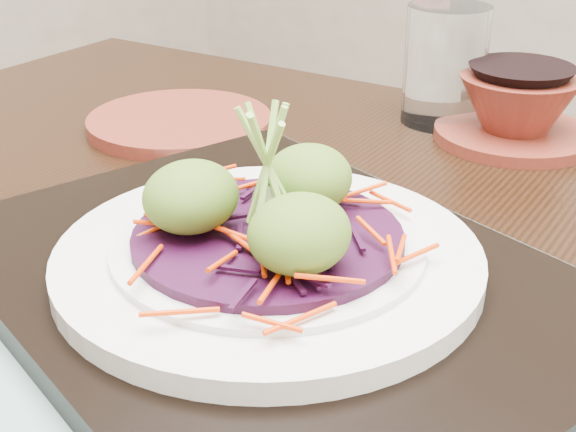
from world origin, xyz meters
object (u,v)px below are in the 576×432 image
Objects in this scene: dining_table at (334,374)px; water_glass at (445,65)px; serving_tray at (269,281)px; white_plate at (268,256)px; terracotta_side_plate at (180,122)px; terracotta_bowl_set at (516,112)px.

water_glass is (-0.08, 0.30, 0.15)m from dining_table.
white_plate reaches higher than serving_tray.
serving_tray is 2.24× the size of terracotta_side_plate.
serving_tray is at bearing -100.39° from dining_table.
serving_tray reaches higher than terracotta_side_plate.
white_plate reaches higher than terracotta_side_plate.
white_plate is (-0.00, 0.00, 0.02)m from serving_tray.
serving_tray is (-0.01, -0.07, 0.11)m from dining_table.
serving_tray is 2.11× the size of terracotta_bowl_set.
terracotta_side_plate reaches higher than dining_table.
terracotta_side_plate is at bearing 150.38° from dining_table.
terracotta_bowl_set is (0.00, 0.29, 0.12)m from dining_table.
dining_table is 10.60× the size of water_glass.
white_plate is 1.46× the size of terracotta_side_plate.
terracotta_bowl_set is at bearing 88.42° from white_plate.
water_glass is at bearing 100.75° from white_plate.
terracotta_side_plate is at bearing -138.36° from water_glass.
terracotta_side_plate is (-0.26, 0.19, -0.02)m from white_plate.
white_plate is 0.37m from water_glass.
serving_tray is 0.38m from water_glass.
water_glass reaches higher than dining_table.
terracotta_side_plate is 0.94× the size of terracotta_bowl_set.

